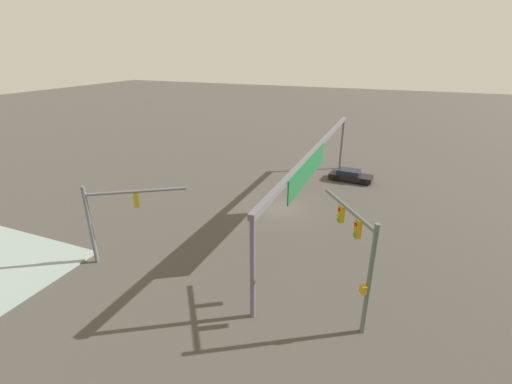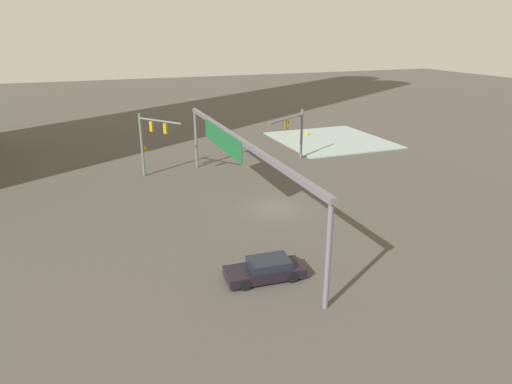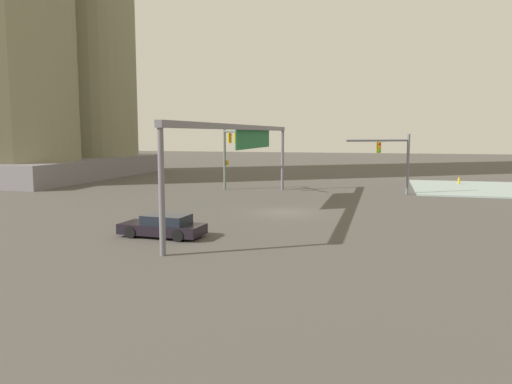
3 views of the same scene
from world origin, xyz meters
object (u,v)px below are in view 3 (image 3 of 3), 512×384
traffic_signal_opposite_side (228,148)px  traffic_signal_near_corner (394,154)px  sedan_car_approaching (163,226)px  fire_hydrant_on_curb (459,181)px

traffic_signal_opposite_side → traffic_signal_near_corner: bearing=55.0°
traffic_signal_opposite_side → sedan_car_approaching: 21.90m
fire_hydrant_on_curb → sedan_car_approaching: bearing=149.3°
traffic_signal_near_corner → traffic_signal_opposite_side: bearing=-31.2°
sedan_car_approaching → fire_hydrant_on_curb: bearing=-116.9°
traffic_signal_near_corner → traffic_signal_opposite_side: 15.40m
traffic_signal_near_corner → traffic_signal_opposite_side: traffic_signal_opposite_side is taller
traffic_signal_near_corner → fire_hydrant_on_curb: (10.49, -6.94, -3.19)m
traffic_signal_opposite_side → sedan_car_approaching: size_ratio=1.33×
sedan_car_approaching → fire_hydrant_on_curb: size_ratio=6.53×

